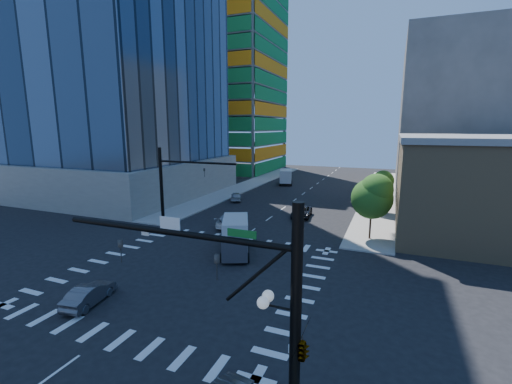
% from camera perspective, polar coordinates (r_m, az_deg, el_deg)
% --- Properties ---
extents(ground, '(160.00, 160.00, 0.00)m').
position_cam_1_polar(ground, '(28.56, -10.42, -13.19)').
color(ground, black).
rests_on(ground, ground).
extents(road_markings, '(20.00, 20.00, 0.01)m').
position_cam_1_polar(road_markings, '(28.55, -10.42, -13.18)').
color(road_markings, silver).
rests_on(road_markings, ground).
extents(sidewalk_ne, '(5.00, 60.00, 0.15)m').
position_cam_1_polar(sidewalk_ne, '(63.00, 19.93, -0.35)').
color(sidewalk_ne, gray).
rests_on(sidewalk_ne, ground).
extents(sidewalk_nw, '(5.00, 60.00, 0.15)m').
position_cam_1_polar(sidewalk_nw, '(68.41, -1.44, 1.13)').
color(sidewalk_nw, gray).
rests_on(sidewalk_nw, ground).
extents(construction_building, '(25.16, 34.50, 70.60)m').
position_cam_1_polar(construction_building, '(94.54, -4.73, 18.69)').
color(construction_building, slate).
rests_on(construction_building, ground).
extents(commercial_building, '(20.50, 22.50, 10.60)m').
position_cam_1_polar(commercial_building, '(45.65, 35.29, 0.97)').
color(commercial_building, '#8F7853').
rests_on(commercial_building, ground).
extents(bg_building_ne, '(24.00, 30.00, 28.00)m').
position_cam_1_polar(bg_building_ne, '(78.02, 31.94, 11.00)').
color(bg_building_ne, '#5A5551').
rests_on(bg_building_ne, ground).
extents(signal_mast_se, '(10.51, 2.48, 9.00)m').
position_cam_1_polar(signal_mast_se, '(12.81, 2.49, -19.72)').
color(signal_mast_se, black).
rests_on(signal_mast_se, sidewalk_se).
extents(signal_mast_nw, '(10.20, 0.40, 9.00)m').
position_cam_1_polar(signal_mast_nw, '(41.72, -13.91, 2.16)').
color(signal_mast_nw, black).
rests_on(signal_mast_nw, sidewalk_nw).
extents(tree_south, '(4.16, 4.16, 6.82)m').
position_cam_1_polar(tree_south, '(36.51, 18.98, -0.60)').
color(tree_south, '#382316').
rests_on(tree_south, sidewalk_ne).
extents(tree_north, '(3.54, 3.52, 5.78)m').
position_cam_1_polar(tree_north, '(48.44, 20.08, 1.17)').
color(tree_north, '#382316').
rests_on(tree_north, sidewalk_ne).
extents(no_parking_sign, '(0.30, 0.06, 2.20)m').
position_cam_1_polar(no_parking_sign, '(16.79, 5.90, -26.37)').
color(no_parking_sign, black).
rests_on(no_parking_sign, ground).
extents(car_nb_far, '(2.70, 5.09, 1.36)m').
position_cam_1_polar(car_nb_far, '(44.81, 7.61, -3.32)').
color(car_nb_far, black).
rests_on(car_nb_far, ground).
extents(car_sb_near, '(2.45, 5.47, 1.56)m').
position_cam_1_polar(car_sb_near, '(40.57, -4.20, -4.60)').
color(car_sb_near, silver).
rests_on(car_sb_near, ground).
extents(car_sb_mid, '(3.13, 4.38, 1.38)m').
position_cam_1_polar(car_sb_mid, '(54.27, -3.35, -0.76)').
color(car_sb_mid, '#A8ABB0').
rests_on(car_sb_mid, ground).
extents(car_sb_cross, '(2.06, 4.22, 1.33)m').
position_cam_1_polar(car_sb_cross, '(25.98, -26.01, -15.05)').
color(car_sb_cross, '#504F54').
rests_on(car_sb_cross, ground).
extents(box_truck_near, '(4.67, 6.38, 3.08)m').
position_cam_1_polar(box_truck_near, '(31.81, -3.46, -7.86)').
color(box_truck_near, black).
rests_on(box_truck_near, ground).
extents(box_truck_far, '(3.96, 6.28, 3.06)m').
position_cam_1_polar(box_truck_far, '(70.44, 5.01, 2.43)').
color(box_truck_far, black).
rests_on(box_truck_far, ground).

